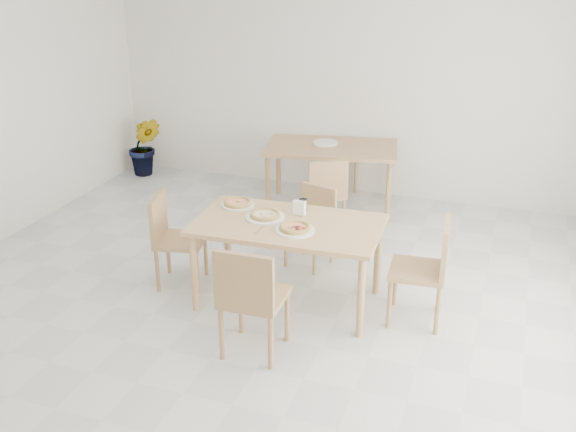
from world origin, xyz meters
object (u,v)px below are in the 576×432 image
(chair_north, at_px, (313,220))
(plate_margherita, at_px, (238,205))
(pizza_mushroom, at_px, (265,215))
(main_table, at_px, (288,231))
(chair_back_s, at_px, (326,190))
(pizza_margherita, at_px, (238,203))
(plate_pepperoni, at_px, (295,230))
(tumbler_a, at_px, (297,206))
(plate_empty, at_px, (325,143))
(chair_west, at_px, (171,234))
(potted_plant, at_px, (145,146))
(chair_east, at_px, (429,264))
(plate_mushroom, at_px, (265,217))
(pizza_pepperoni, at_px, (295,227))
(chair_south, at_px, (250,295))
(second_table, at_px, (331,153))
(napkin_holder, at_px, (299,209))
(tumbler_b, at_px, (303,204))
(chair_back_n, at_px, (341,145))

(chair_north, xyz_separation_m, plate_margherita, (-0.52, -0.60, 0.31))
(pizza_mushroom, bearing_deg, main_table, -7.66)
(chair_back_s, bearing_deg, pizza_margherita, 42.59)
(main_table, xyz_separation_m, plate_pepperoni, (0.11, -0.14, 0.09))
(tumbler_a, distance_m, plate_empty, 2.09)
(main_table, distance_m, pizza_margherita, 0.60)
(chair_west, bearing_deg, pizza_margherita, -80.61)
(potted_plant, bearing_deg, chair_north, -31.15)
(main_table, distance_m, pizza_mushroom, 0.25)
(chair_west, bearing_deg, chair_east, -100.99)
(plate_mushroom, height_order, pizza_pepperoni, pizza_pepperoni)
(plate_mushroom, height_order, plate_pepperoni, same)
(chair_east, xyz_separation_m, pizza_margherita, (-1.73, 0.13, 0.26))
(chair_south, height_order, chair_back_s, chair_south)
(main_table, distance_m, second_table, 2.26)
(chair_south, bearing_deg, potted_plant, -50.94)
(napkin_holder, bearing_deg, main_table, -96.03)
(tumbler_b, height_order, plate_empty, tumbler_b)
(main_table, relative_size, chair_south, 1.74)
(pizza_pepperoni, xyz_separation_m, potted_plant, (-3.02, 2.70, -0.39))
(pizza_pepperoni, distance_m, second_table, 2.42)
(plate_mushroom, height_order, napkin_holder, napkin_holder)
(potted_plant, bearing_deg, chair_west, -54.97)
(plate_pepperoni, distance_m, potted_plant, 4.07)
(chair_west, distance_m, chair_back_s, 1.85)
(chair_west, bearing_deg, potted_plant, 21.46)
(plate_pepperoni, bearing_deg, plate_margherita, 151.80)
(pizza_pepperoni, relative_size, chair_back_s, 0.34)
(chair_east, height_order, tumbler_a, chair_east)
(potted_plant, bearing_deg, chair_back_s, -19.97)
(plate_empty, bearing_deg, plate_margherita, -94.99)
(plate_margherita, bearing_deg, chair_west, -157.04)
(chair_south, xyz_separation_m, pizza_mushroom, (-0.23, 0.91, 0.25))
(pizza_margherita, height_order, second_table, pizza_margherita)
(plate_margherita, bearing_deg, napkin_holder, -2.13)
(chair_north, distance_m, chair_back_n, 2.27)
(pizza_pepperoni, bearing_deg, pizza_margherita, 151.80)
(chair_east, relative_size, tumbler_b, 9.14)
(plate_empty, distance_m, potted_plant, 2.59)
(chair_west, height_order, pizza_mushroom, chair_west)
(chair_back_s, bearing_deg, plate_mushroom, 56.77)
(pizza_pepperoni, height_order, plate_empty, pizza_pepperoni)
(plate_margherita, bearing_deg, tumbler_a, 6.32)
(tumbler_b, bearing_deg, second_table, 98.76)
(pizza_mushroom, distance_m, tumbler_a, 0.32)
(pizza_mushroom, bearing_deg, chair_back_s, 86.35)
(plate_mushroom, height_order, tumbler_b, tumbler_b)
(chair_back_s, bearing_deg, potted_plant, -49.55)
(plate_mushroom, bearing_deg, pizza_mushroom, -90.00)
(second_table, bearing_deg, plate_empty, 128.78)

